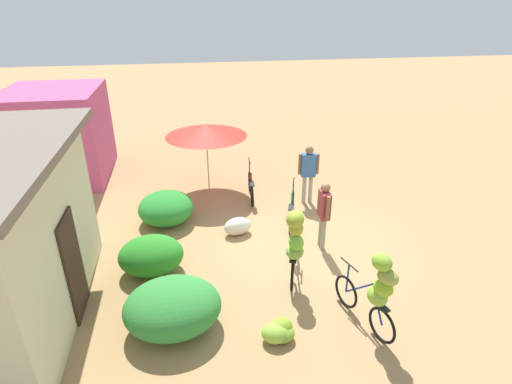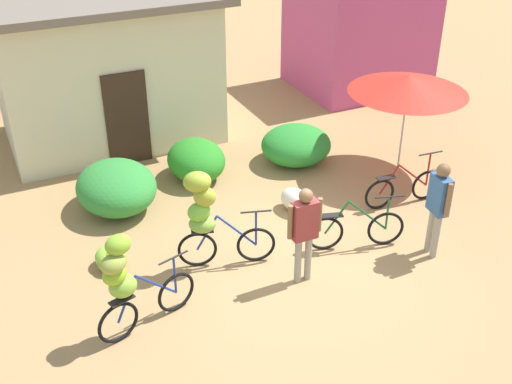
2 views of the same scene
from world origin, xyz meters
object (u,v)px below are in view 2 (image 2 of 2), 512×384
(market_umbrella, at_px, (408,84))
(person_bystander, at_px, (439,200))
(bicycle_leftmost, at_px, (126,279))
(bicycle_near_pile, at_px, (207,213))
(produce_sack, at_px, (296,200))
(bicycle_by_shop, at_px, (403,188))
(shop_pink, at_px, (359,35))
(banana_pile_on_ground, at_px, (111,259))
(building_low, at_px, (106,68))
(person_vendor, at_px, (305,226))
(bicycle_center_loaded, at_px, (356,229))

(market_umbrella, distance_m, person_bystander, 3.13)
(person_bystander, bearing_deg, bicycle_leftmost, 176.79)
(bicycle_near_pile, bearing_deg, produce_sack, 22.84)
(bicycle_by_shop, xyz_separation_m, person_bystander, (-0.55, -1.54, 0.70))
(produce_sack, bearing_deg, shop_pink, 47.80)
(banana_pile_on_ground, bearing_deg, bicycle_leftmost, -94.09)
(building_low, distance_m, produce_sack, 5.40)
(building_low, relative_size, person_bystander, 2.94)
(produce_sack, bearing_deg, person_bystander, -57.52)
(banana_pile_on_ground, bearing_deg, person_vendor, -31.38)
(building_low, relative_size, bicycle_near_pile, 2.88)
(shop_pink, relative_size, bicycle_by_shop, 1.97)
(bicycle_center_loaded, xyz_separation_m, bicycle_by_shop, (1.60, 0.82, -0.01))
(bicycle_near_pile, height_order, person_vendor, bicycle_near_pile)
(produce_sack, bearing_deg, market_umbrella, 11.03)
(shop_pink, distance_m, person_vendor, 8.92)
(bicycle_near_pile, relative_size, bicycle_center_loaded, 1.06)
(bicycle_center_loaded, relative_size, person_bystander, 0.96)
(building_low, relative_size, bicycle_center_loaded, 3.06)
(bicycle_near_pile, xyz_separation_m, person_bystander, (3.50, -1.29, 0.03))
(bicycle_leftmost, bearing_deg, banana_pile_on_ground, 85.91)
(banana_pile_on_ground, bearing_deg, shop_pink, 33.18)
(bicycle_near_pile, bearing_deg, shop_pink, 41.65)
(produce_sack, relative_size, person_vendor, 0.42)
(bicycle_leftmost, relative_size, bicycle_near_pile, 0.96)
(building_low, relative_size, bicycle_by_shop, 3.08)
(bicycle_leftmost, distance_m, bicycle_by_shop, 5.80)
(person_vendor, bearing_deg, bicycle_leftmost, -179.63)
(building_low, xyz_separation_m, bicycle_leftmost, (-1.45, -6.60, -0.70))
(bicycle_center_loaded, bearing_deg, building_low, 112.69)
(bicycle_by_shop, relative_size, banana_pile_on_ground, 2.44)
(shop_pink, xyz_separation_m, banana_pile_on_ground, (-8.19, -5.36, -1.26))
(bicycle_center_loaded, bearing_deg, bicycle_near_pile, 166.81)
(building_low, bearing_deg, person_bystander, -62.22)
(market_umbrella, bearing_deg, shop_pink, 67.32)
(shop_pink, distance_m, person_bystander, 7.98)
(shop_pink, height_order, bicycle_near_pile, shop_pink)
(bicycle_by_shop, relative_size, produce_sack, 2.33)
(market_umbrella, bearing_deg, produce_sack, -168.97)
(banana_pile_on_ground, xyz_separation_m, person_bystander, (4.96, -1.92, 0.89))
(building_low, xyz_separation_m, bicycle_by_shop, (4.18, -5.35, -1.31))
(building_low, relative_size, person_vendor, 3.02)
(bicycle_center_loaded, relative_size, person_vendor, 0.99)
(shop_pink, distance_m, bicycle_center_loaded, 7.91)
(bicycle_near_pile, distance_m, bicycle_center_loaded, 2.60)
(shop_pink, relative_size, banana_pile_on_ground, 4.79)
(shop_pink, xyz_separation_m, produce_sack, (-4.63, -5.10, -1.19))
(market_umbrella, height_order, bicycle_near_pile, market_umbrella)
(bicycle_near_pile, distance_m, produce_sack, 2.42)
(produce_sack, bearing_deg, building_low, 115.45)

